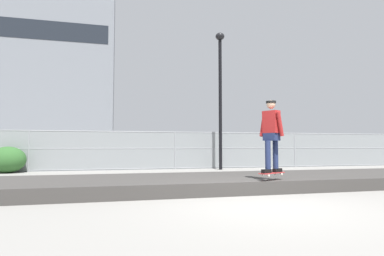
# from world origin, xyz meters

# --- Properties ---
(ground_plane) EXTENTS (120.00, 120.00, 0.00)m
(ground_plane) POSITION_xyz_m (0.00, 0.00, 0.00)
(ground_plane) COLOR gray
(gravel_berm) EXTENTS (17.20, 2.96, 0.31)m
(gravel_berm) POSITION_xyz_m (0.00, 2.62, 0.16)
(gravel_berm) COLOR #3D3A38
(gravel_berm) RESTS_ON ground_plane
(skateboard) EXTENTS (0.80, 0.54, 0.07)m
(skateboard) POSITION_xyz_m (0.82, 1.36, 0.48)
(skateboard) COLOR #B22D2D
(skater) EXTENTS (0.69, 0.62, 1.74)m
(skater) POSITION_xyz_m (0.82, 1.36, 1.49)
(skater) COLOR black
(skater) RESTS_ON skateboard
(chain_fence) EXTENTS (26.33, 0.06, 1.85)m
(chain_fence) POSITION_xyz_m (-0.00, 9.61, 0.93)
(chain_fence) COLOR gray
(chain_fence) RESTS_ON ground_plane
(street_lamp) EXTENTS (0.44, 0.44, 6.70)m
(street_lamp) POSITION_xyz_m (2.09, 8.85, 4.18)
(street_lamp) COLOR black
(street_lamp) RESTS_ON ground_plane
(parked_car_near) EXTENTS (4.45, 2.06, 1.66)m
(parked_car_near) POSITION_xyz_m (-5.02, 12.14, 0.84)
(parked_car_near) COLOR maroon
(parked_car_near) RESTS_ON ground_plane
(parked_car_mid) EXTENTS (4.51, 2.18, 1.66)m
(parked_car_mid) POSITION_xyz_m (1.57, 12.28, 0.84)
(parked_car_mid) COLOR #566B4C
(parked_car_mid) RESTS_ON ground_plane
(parked_car_far) EXTENTS (4.41, 1.96, 1.66)m
(parked_car_far) POSITION_xyz_m (7.38, 11.91, 0.84)
(parked_car_far) COLOR black
(parked_car_far) RESTS_ON ground_plane
(library_building) EXTENTS (18.15, 13.82, 25.61)m
(library_building) POSITION_xyz_m (-12.37, 43.62, 12.81)
(library_building) COLOR slate
(library_building) RESTS_ON ground_plane
(shrub_left) EXTENTS (1.44, 1.18, 1.11)m
(shrub_left) POSITION_xyz_m (-7.24, 9.14, 0.56)
(shrub_left) COLOR #2D5B28
(shrub_left) RESTS_ON ground_plane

